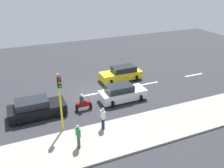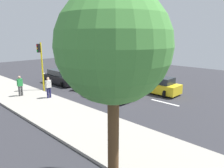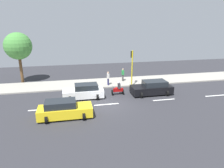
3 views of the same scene
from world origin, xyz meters
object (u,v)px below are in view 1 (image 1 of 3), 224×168
Objects in this scene: motorcycle at (83,103)px; traffic_light_corner at (60,96)px; car_yellow_cab at (121,74)px; pedestrian_near_signal at (78,135)px; car_black at (36,108)px; car_white at (122,93)px; pedestrian_by_tree at (103,117)px.

motorcycle is 0.34× the size of traffic_light_corner.
pedestrian_near_signal reaches higher than car_yellow_cab.
car_black is 1.00× the size of car_yellow_cab.
car_white is 6.91m from traffic_light_corner.
pedestrian_by_tree reaches higher than car_black.
car_black is 3.76m from motorcycle.
pedestrian_near_signal is (5.23, 1.97, 0.35)m from car_black.
pedestrian_near_signal is 2.98m from traffic_light_corner.
motorcycle is at bearing -51.55° from car_yellow_cab.
car_white is at bearing 138.03° from pedestrian_by_tree.
car_yellow_cab is at bearing 112.62° from car_black.
pedestrian_near_signal is 1.00× the size of pedestrian_by_tree.
car_white is at bearing 114.20° from traffic_light_corner.
pedestrian_by_tree is 3.43m from traffic_light_corner.
traffic_light_corner is (2.38, -2.25, 2.29)m from motorcycle.
car_black is 3.98m from traffic_light_corner.
car_white is 7.38m from pedestrian_near_signal.
car_white and car_black have the same top height.
car_white is 2.47× the size of pedestrian_by_tree.
pedestrian_near_signal is 2.60m from pedestrian_by_tree.
car_yellow_cab is 9.35m from pedestrian_by_tree.
car_black is at bearing -153.64° from traffic_light_corner.
pedestrian_by_tree reaches higher than car_white.
pedestrian_by_tree is (7.79, -5.17, 0.35)m from car_yellow_cab.
traffic_light_corner reaches higher than motorcycle.
pedestrian_by_tree is (3.60, -3.24, 0.35)m from car_white.
car_yellow_cab is at bearing 131.00° from traffic_light_corner.
pedestrian_near_signal is at bearing -39.01° from car_yellow_cab.
traffic_light_corner reaches higher than pedestrian_near_signal.
car_yellow_cab is (-4.18, 1.93, 0.00)m from car_white.
pedestrian_near_signal is at bearing 12.42° from traffic_light_corner.
car_yellow_cab is 10.70m from traffic_light_corner.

